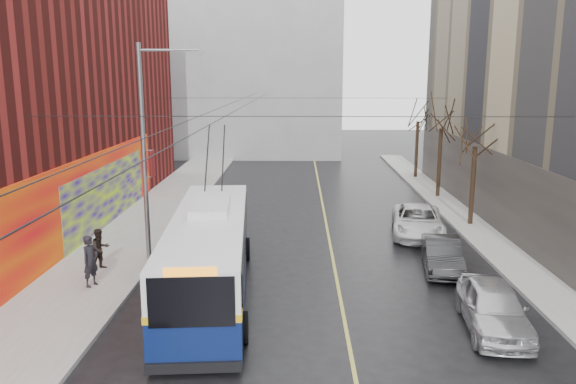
# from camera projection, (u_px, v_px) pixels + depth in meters

# --- Properties ---
(sidewalk_left) EXTENTS (4.00, 60.00, 0.15)m
(sidewalk_left) POSITION_uv_depth(u_px,v_px,m) (124.00, 246.00, 25.72)
(sidewalk_left) COLOR gray
(sidewalk_left) RESTS_ON ground
(sidewalk_right) EXTENTS (2.00, 60.00, 0.15)m
(sidewalk_right) POSITION_uv_depth(u_px,v_px,m) (496.00, 248.00, 25.42)
(sidewalk_right) COLOR gray
(sidewalk_right) RESTS_ON ground
(lane_line) EXTENTS (0.12, 50.00, 0.01)m
(lane_line) POSITION_uv_depth(u_px,v_px,m) (329.00, 236.00, 27.53)
(lane_line) COLOR #BFB74C
(lane_line) RESTS_ON ground
(building_far) EXTENTS (20.50, 12.10, 18.00)m
(building_far) POSITION_uv_depth(u_px,v_px,m) (239.00, 63.00, 56.18)
(building_far) COLOR gray
(building_far) RESTS_ON ground
(streetlight_pole) EXTENTS (2.65, 0.60, 9.00)m
(streetlight_pole) POSITION_uv_depth(u_px,v_px,m) (147.00, 148.00, 22.77)
(streetlight_pole) COLOR slate
(streetlight_pole) RESTS_ON ground
(catenary_wires) EXTENTS (18.00, 60.00, 0.22)m
(catenary_wires) POSITION_uv_depth(u_px,v_px,m) (246.00, 107.00, 27.09)
(catenary_wires) COLOR black
(tree_near) EXTENTS (3.20, 3.20, 6.40)m
(tree_near) POSITION_uv_depth(u_px,v_px,m) (476.00, 131.00, 28.35)
(tree_near) COLOR black
(tree_near) RESTS_ON ground
(tree_mid) EXTENTS (3.20, 3.20, 6.68)m
(tree_mid) POSITION_uv_depth(u_px,v_px,m) (442.00, 116.00, 35.14)
(tree_mid) COLOR black
(tree_mid) RESTS_ON ground
(tree_far) EXTENTS (3.20, 3.20, 6.57)m
(tree_far) POSITION_uv_depth(u_px,v_px,m) (418.00, 111.00, 42.02)
(tree_far) COLOR black
(tree_far) RESTS_ON ground
(pigeons_flying) EXTENTS (2.81, 3.32, 1.54)m
(pigeons_flying) POSITION_uv_depth(u_px,v_px,m) (213.00, 84.00, 22.34)
(pigeons_flying) COLOR slate
(trolleybus) EXTENTS (3.46, 11.94, 5.59)m
(trolleybus) POSITION_uv_depth(u_px,v_px,m) (209.00, 253.00, 19.88)
(trolleybus) COLOR #091646
(trolleybus) RESTS_ON ground
(parked_car_a) EXTENTS (2.20, 4.54, 1.49)m
(parked_car_a) POSITION_uv_depth(u_px,v_px,m) (493.00, 307.00, 17.21)
(parked_car_a) COLOR silver
(parked_car_a) RESTS_ON ground
(parked_car_b) EXTENTS (1.93, 4.16, 1.32)m
(parked_car_b) POSITION_uv_depth(u_px,v_px,m) (442.00, 255.00, 22.53)
(parked_car_b) COLOR #29292C
(parked_car_b) RESTS_ON ground
(parked_car_c) EXTENTS (3.14, 5.50, 1.44)m
(parked_car_c) POSITION_uv_depth(u_px,v_px,m) (417.00, 221.00, 27.52)
(parked_car_c) COLOR silver
(parked_car_c) RESTS_ON ground
(following_car) EXTENTS (2.39, 4.67, 1.52)m
(following_car) POSITION_uv_depth(u_px,v_px,m) (226.00, 206.00, 30.53)
(following_car) COLOR silver
(following_car) RESTS_ON ground
(pedestrian_a) EXTENTS (0.70, 0.82, 1.91)m
(pedestrian_a) POSITION_uv_depth(u_px,v_px,m) (91.00, 261.00, 20.41)
(pedestrian_a) COLOR black
(pedestrian_a) RESTS_ON sidewalk_left
(pedestrian_b) EXTENTS (0.99, 1.02, 1.66)m
(pedestrian_b) POSITION_uv_depth(u_px,v_px,m) (100.00, 249.00, 22.23)
(pedestrian_b) COLOR black
(pedestrian_b) RESTS_ON sidewalk_left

